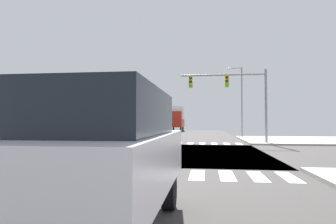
% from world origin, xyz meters
% --- Properties ---
extents(ground, '(90.00, 90.00, 0.05)m').
position_xyz_m(ground, '(0.00, 0.00, -0.03)').
color(ground, '#44403E').
extents(sidewalk_corner_ne, '(12.00, 12.00, 0.14)m').
position_xyz_m(sidewalk_corner_ne, '(13.00, 12.00, 0.07)').
color(sidewalk_corner_ne, '#B2ADA3').
rests_on(sidewalk_corner_ne, ground).
extents(sidewalk_corner_nw, '(12.00, 12.00, 0.14)m').
position_xyz_m(sidewalk_corner_nw, '(-13.00, 12.00, 0.07)').
color(sidewalk_corner_nw, '#ABAD9E').
rests_on(sidewalk_corner_nw, ground).
extents(crosswalk_near, '(13.50, 2.00, 0.01)m').
position_xyz_m(crosswalk_near, '(-0.25, -7.30, 0.00)').
color(crosswalk_near, white).
rests_on(crosswalk_near, ground).
extents(crosswalk_far, '(13.50, 2.00, 0.01)m').
position_xyz_m(crosswalk_far, '(-0.25, 7.30, 0.00)').
color(crosswalk_far, white).
rests_on(crosswalk_far, ground).
extents(traffic_signal_mast, '(7.15, 0.55, 6.17)m').
position_xyz_m(traffic_signal_mast, '(5.68, 7.47, 4.58)').
color(traffic_signal_mast, gray).
rests_on(traffic_signal_mast, ground).
extents(street_lamp, '(1.78, 0.32, 8.06)m').
position_xyz_m(street_lamp, '(7.41, 16.61, 4.82)').
color(street_lamp, gray).
rests_on(street_lamp, ground).
extents(bank_building, '(15.91, 9.03, 4.94)m').
position_xyz_m(bank_building, '(-17.83, 14.94, 2.48)').
color(bank_building, beige).
rests_on(bank_building, ground).
extents(sedan_nearside_1, '(1.80, 4.30, 1.88)m').
position_xyz_m(sedan_nearside_1, '(-5.00, 18.02, 1.12)').
color(sedan_nearside_1, black).
rests_on(sedan_nearside_1, ground).
extents(suv_crossing_2, '(1.96, 4.60, 2.34)m').
position_xyz_m(suv_crossing_2, '(-5.00, 36.32, 1.39)').
color(suv_crossing_2, black).
rests_on(suv_crossing_2, ground).
extents(suv_queued_3, '(1.96, 4.60, 2.34)m').
position_xyz_m(suv_queued_3, '(2.00, -12.88, 1.39)').
color(suv_queued_3, black).
rests_on(suv_queued_3, ground).
extents(sedan_trailing_3, '(1.80, 4.30, 1.88)m').
position_xyz_m(sedan_trailing_3, '(-5.00, 28.89, 1.12)').
color(sedan_trailing_3, black).
rests_on(sedan_trailing_3, ground).
extents(box_truck_outer_1, '(2.40, 7.20, 4.85)m').
position_xyz_m(box_truck_outer_1, '(-2.00, 39.62, 2.56)').
color(box_truck_outer_1, black).
rests_on(box_truck_outer_1, ground).
extents(pickup_inner_1, '(2.00, 5.10, 2.35)m').
position_xyz_m(pickup_inner_1, '(-5.00, 10.57, 1.29)').
color(pickup_inner_1, black).
rests_on(pickup_inner_1, ground).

